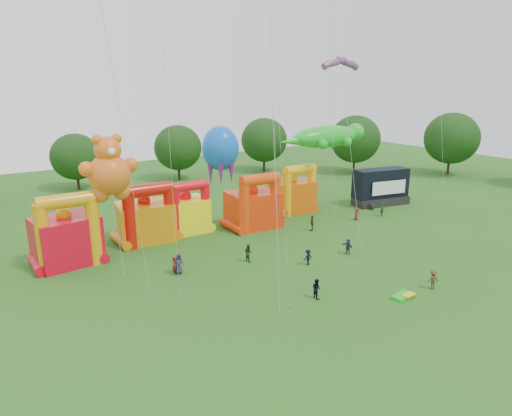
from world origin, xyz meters
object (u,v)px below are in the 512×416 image
bouncy_castle_0 (67,237)px  stage_trailer (381,187)px  spectator_4 (312,223)px  gecko_kite (327,143)px  octopus_kite (223,166)px  spectator_0 (178,264)px  teddy_bear_kite (111,184)px  bouncy_castle_2 (187,212)px

bouncy_castle_0 → stage_trailer: bouncy_castle_0 is taller
spectator_4 → stage_trailer: bearing=137.4°
gecko_kite → octopus_kite: (-13.96, 2.86, -2.13)m
stage_trailer → gecko_kite: gecko_kite is taller
spectator_0 → teddy_bear_kite: bearing=123.8°
bouncy_castle_2 → octopus_kite: size_ratio=0.52×
bouncy_castle_2 → spectator_4: bouncy_castle_2 is taller
spectator_4 → bouncy_castle_0: bearing=-67.4°
stage_trailer → spectator_0: size_ratio=4.35×
bouncy_castle_0 → bouncy_castle_2: bearing=10.1°
teddy_bear_kite → spectator_0: size_ratio=6.42×
bouncy_castle_2 → stage_trailer: 28.40m
bouncy_castle_2 → teddy_bear_kite: bearing=-156.1°
stage_trailer → spectator_0: 34.61m
bouncy_castle_2 → stage_trailer: bearing=-7.7°
bouncy_castle_2 → octopus_kite: 7.28m
teddy_bear_kite → spectator_0: teddy_bear_kite is taller
spectator_0 → spectator_4: size_ratio=1.04×
bouncy_castle_2 → octopus_kite: (5.50, 0.99, 4.66)m
gecko_kite → spectator_4: gecko_kite is taller
gecko_kite → octopus_kite: 14.41m
octopus_kite → spectator_0: 17.12m
teddy_bear_kite → spectator_4: size_ratio=6.67×
teddy_bear_kite → bouncy_castle_2: bearing=23.9°
teddy_bear_kite → spectator_4: (21.79, -3.40, -6.72)m
bouncy_castle_0 → bouncy_castle_2: bouncy_castle_0 is taller
gecko_kite → spectator_4: bearing=-141.2°
gecko_kite → spectator_4: 12.31m
bouncy_castle_2 → teddy_bear_kite: 11.62m
teddy_bear_kite → gecko_kite: 29.06m
stage_trailer → teddy_bear_kite: (-37.61, -0.39, 5.18)m
gecko_kite → octopus_kite: bearing=168.4°
bouncy_castle_0 → stage_trailer: bearing=-1.9°
bouncy_castle_0 → spectator_4: bouncy_castle_0 is taller
spectator_0 → gecko_kite: bearing=21.5°
bouncy_castle_2 → stage_trailer: bouncy_castle_2 is taller
teddy_bear_kite → stage_trailer: bearing=0.6°
bouncy_castle_0 → spectator_0: bouncy_castle_0 is taller
octopus_kite → bouncy_castle_0: bearing=-169.8°
bouncy_castle_0 → gecko_kite: 33.61m
stage_trailer → gecko_kite: bearing=167.5°
bouncy_castle_0 → stage_trailer: (41.66, -1.38, -0.24)m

